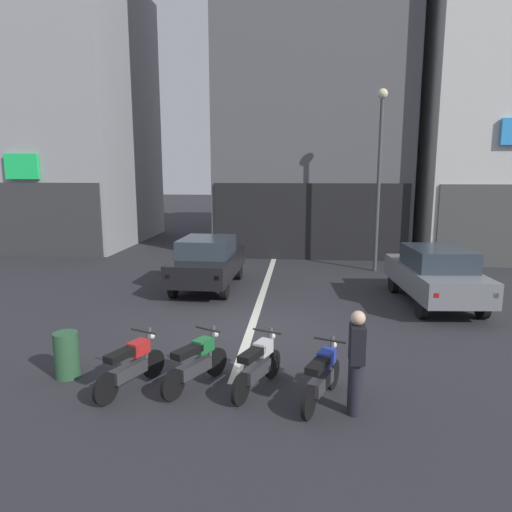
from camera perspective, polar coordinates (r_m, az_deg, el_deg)
ground_plane at (r=11.40m, az=-0.60°, el=-8.77°), size 120.00×120.00×0.00m
lane_centre_line at (r=17.16m, az=1.59°, el=-2.18°), size 0.20×18.00×0.01m
building_corner_left at (r=26.86m, az=-22.82°, el=15.36°), size 8.03×8.80×12.88m
building_mid_block at (r=24.36m, az=6.88°, el=24.15°), size 8.38×8.02×19.14m
car_black_crossing_near at (r=15.05m, az=-5.86°, el=-0.60°), size 1.86×4.14×1.64m
car_grey_parked_kerbside at (r=14.06m, az=20.95°, el=-2.03°), size 2.10×4.24×1.64m
car_silver_down_street at (r=22.77m, az=5.46°, el=3.16°), size 2.01×4.20×1.64m
street_lamp at (r=17.88m, az=14.76°, el=10.94°), size 0.36×0.36×6.57m
motorcycle_red_row_leftmost at (r=8.54m, az=-14.88°, el=-12.62°), size 0.76×1.56×0.98m
motorcycle_green_row_left_mid at (r=8.44m, az=-7.25°, el=-12.62°), size 0.85×1.50×0.98m
motorcycle_white_row_centre at (r=8.27m, az=0.24°, el=-13.04°), size 0.75×1.57×0.98m
motorcycle_blue_row_right_mid at (r=7.94m, az=8.04°, el=-14.18°), size 0.73×1.58×0.98m
person_by_motorcycles at (r=7.51m, az=12.08°, el=-12.48°), size 0.24×0.36×1.67m
trash_bin at (r=9.41m, az=-21.99°, el=-11.06°), size 0.44×0.44×0.85m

